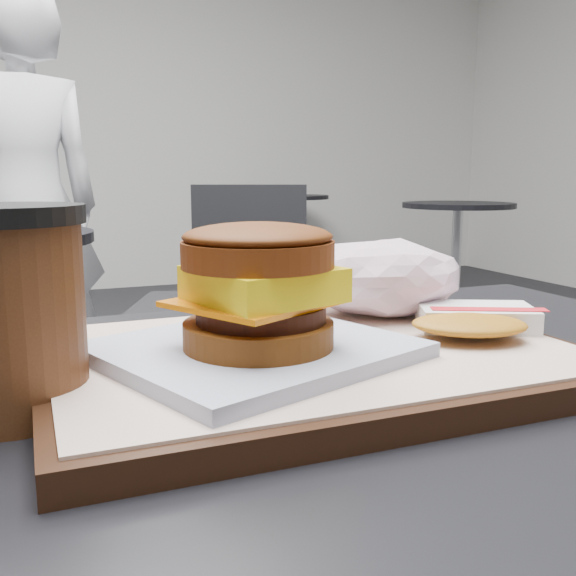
# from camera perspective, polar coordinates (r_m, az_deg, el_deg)

# --- Properties ---
(serving_tray) EXTENTS (0.38, 0.28, 0.02)m
(serving_tray) POSITION_cam_1_polar(r_m,az_deg,el_deg) (0.47, 1.99, -6.30)
(serving_tray) COLOR black
(serving_tray) RESTS_ON customer_table
(breakfast_sandwich) EXTENTS (0.24, 0.22, 0.09)m
(breakfast_sandwich) POSITION_cam_1_polar(r_m,az_deg,el_deg) (0.43, -2.73, -1.28)
(breakfast_sandwich) COLOR silver
(breakfast_sandwich) RESTS_ON serving_tray
(hash_brown) EXTENTS (0.13, 0.12, 0.02)m
(hash_brown) POSITION_cam_1_polar(r_m,az_deg,el_deg) (0.52, 16.14, -2.78)
(hash_brown) COLOR white
(hash_brown) RESTS_ON serving_tray
(crumpled_wrapper) EXTENTS (0.15, 0.12, 0.07)m
(crumpled_wrapper) POSITION_cam_1_polar(r_m,az_deg,el_deg) (0.58, 8.26, 0.98)
(crumpled_wrapper) COLOR white
(crumpled_wrapper) RESTS_ON serving_tray
(coffee_cup) EXTENTS (0.09, 0.09, 0.13)m
(coffee_cup) POSITION_cam_1_polar(r_m,az_deg,el_deg) (0.41, -23.59, -1.37)
(coffee_cup) COLOR #42210F
(coffee_cup) RESTS_ON customer_table
(neighbor_chair) EXTENTS (0.66, 0.55, 0.88)m
(neighbor_chair) POSITION_cam_1_polar(r_m,az_deg,el_deg) (2.25, -6.35, -0.35)
(neighbor_chair) COLOR #97979C
(neighbor_chair) RESTS_ON ground
(patron) EXTENTS (0.65, 0.50, 1.59)m
(patron) POSITION_cam_1_polar(r_m,az_deg,el_deg) (2.64, -22.24, 6.76)
(patron) COLOR silver
(patron) RESTS_ON ground
(bg_table_near) EXTENTS (0.66, 0.66, 0.75)m
(bg_table_near) POSITION_cam_1_polar(r_m,az_deg,el_deg) (3.98, 14.80, 4.65)
(bg_table_near) COLOR black
(bg_table_near) RESTS_ON ground
(bg_table_far) EXTENTS (0.66, 0.66, 0.75)m
(bg_table_far) POSITION_cam_1_polar(r_m,az_deg,el_deg) (5.27, 0.00, 6.21)
(bg_table_far) COLOR black
(bg_table_far) RESTS_ON ground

